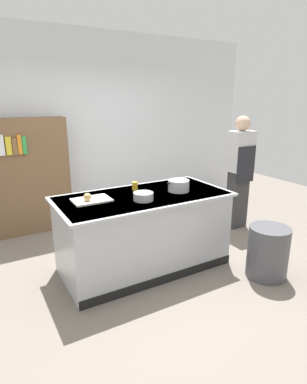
# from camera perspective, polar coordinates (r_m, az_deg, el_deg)

# --- Properties ---
(ground_plane) EXTENTS (10.00, 10.00, 0.00)m
(ground_plane) POSITION_cam_1_polar(r_m,az_deg,el_deg) (4.00, -1.71, -12.99)
(ground_plane) COLOR slate
(back_wall) EXTENTS (6.40, 0.12, 3.00)m
(back_wall) POSITION_cam_1_polar(r_m,az_deg,el_deg) (5.45, -12.60, 11.14)
(back_wall) COLOR silver
(back_wall) RESTS_ON ground_plane
(counter_island) EXTENTS (1.98, 0.98, 0.90)m
(counter_island) POSITION_cam_1_polar(r_m,az_deg,el_deg) (3.79, -1.77, -6.86)
(counter_island) COLOR #B7BABF
(counter_island) RESTS_ON ground_plane
(cutting_board) EXTENTS (0.40, 0.28, 0.02)m
(cutting_board) POSITION_cam_1_polar(r_m,az_deg,el_deg) (3.50, -10.99, -1.41)
(cutting_board) COLOR silver
(cutting_board) RESTS_ON counter_island
(onion) EXTENTS (0.09, 0.09, 0.09)m
(onion) POSITION_cam_1_polar(r_m,az_deg,el_deg) (3.44, -11.70, -0.89)
(onion) COLOR tan
(onion) RESTS_ON cutting_board
(stock_pot) EXTENTS (0.32, 0.25, 0.14)m
(stock_pot) POSITION_cam_1_polar(r_m,az_deg,el_deg) (3.80, 4.50, 1.15)
(stock_pot) COLOR #B7BABF
(stock_pot) RESTS_ON counter_island
(mixing_bowl) EXTENTS (0.22, 0.22, 0.09)m
(mixing_bowl) POSITION_cam_1_polar(r_m,az_deg,el_deg) (3.45, -1.82, -0.79)
(mixing_bowl) COLOR #B7BABF
(mixing_bowl) RESTS_ON counter_island
(juice_cup) EXTENTS (0.07, 0.07, 0.10)m
(juice_cup) POSITION_cam_1_polar(r_m,az_deg,el_deg) (3.84, -3.34, 1.07)
(juice_cup) COLOR yellow
(juice_cup) RESTS_ON counter_island
(trash_bin) EXTENTS (0.45, 0.45, 0.59)m
(trash_bin) POSITION_cam_1_polar(r_m,az_deg,el_deg) (3.89, 19.70, -10.03)
(trash_bin) COLOR #4C4C51
(trash_bin) RESTS_ON ground_plane
(person_chef) EXTENTS (0.38, 0.25, 1.72)m
(person_chef) POSITION_cam_1_polar(r_m,az_deg,el_deg) (5.03, 15.07, 3.80)
(person_chef) COLOR #323232
(person_chef) RESTS_ON ground_plane
(bookshelf) EXTENTS (1.10, 0.31, 1.70)m
(bookshelf) POSITION_cam_1_polar(r_m,az_deg,el_deg) (5.05, -21.06, 2.59)
(bookshelf) COLOR brown
(bookshelf) RESTS_ON ground_plane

